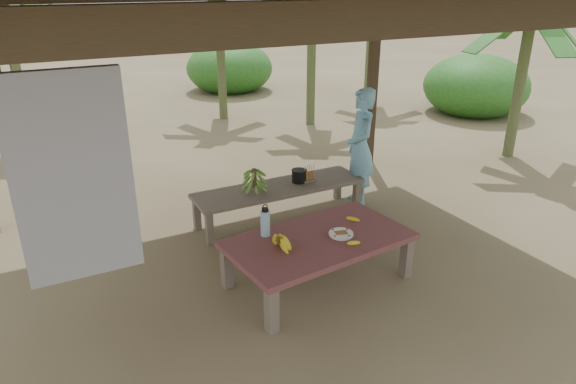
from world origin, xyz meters
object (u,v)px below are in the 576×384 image
plate (341,234)px  water_flask (265,222)px  work_table (319,243)px  woman (360,148)px  ripe_banana_bunch (278,243)px  cooking_pot (299,176)px  bench (280,190)px

plate → water_flask: (-0.66, 0.36, 0.13)m
work_table → woman: bearing=38.2°
ripe_banana_bunch → woman: (1.98, 1.49, 0.22)m
ripe_banana_bunch → plate: 0.69m
plate → cooking_pot: (0.40, 1.59, 0.01)m
plate → water_flask: water_flask is taller
cooking_pot → woman: size_ratio=0.12×
ripe_banana_bunch → woman: woman is taller
water_flask → woman: (1.95, 1.17, 0.15)m
water_flask → cooking_pot: 1.63m
work_table → ripe_banana_bunch: size_ratio=7.65×
ripe_banana_bunch → water_flask: size_ratio=0.73×
cooking_pot → woman: woman is taller
ripe_banana_bunch → plate: (0.69, -0.03, -0.06)m
plate → water_flask: 0.76m
plate → woman: (1.29, 1.53, 0.28)m
work_table → water_flask: bearing=141.0°
bench → water_flask: bearing=-122.6°
work_table → ripe_banana_bunch: (-0.47, -0.03, 0.14)m
work_table → bench: bearing=71.9°
cooking_pot → bench: bearing=-176.9°
bench → water_flask: (-0.77, -1.21, 0.25)m
work_table → bench: size_ratio=0.86×
water_flask → woman: size_ratio=0.21×
bench → cooking_pot: (0.29, 0.02, 0.13)m
work_table → woman: woman is taller
ripe_banana_bunch → cooking_pot: size_ratio=1.32×
cooking_pot → water_flask: bearing=-130.9°
bench → woman: size_ratio=1.38×
woman → cooking_pot: bearing=-73.7°
woman → bench: bearing=-72.0°
plate → cooking_pot: size_ratio=1.31×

